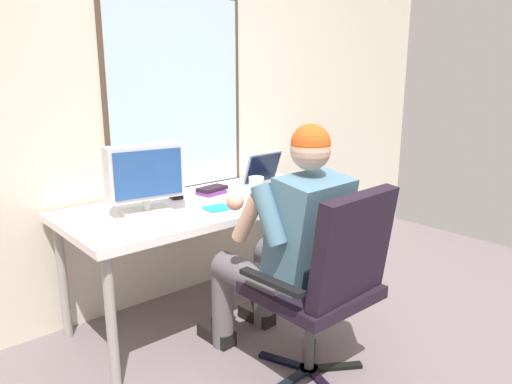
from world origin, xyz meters
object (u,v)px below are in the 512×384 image
Objects in this scene: office_chair at (330,275)px; cd_case at (217,208)px; person_seated at (287,241)px; crt_monitor at (145,174)px; wine_glass at (256,185)px; desk at (211,210)px; laptop at (271,178)px; desk_speaker at (176,184)px; book_stack at (212,190)px.

cd_case is (-0.09, 0.76, 0.18)m from office_chair.
person_seated is 0.84m from crt_monitor.
person_seated is 0.51m from wine_glass.
laptop reaches higher than desk.
laptop reaches higher than wine_glass.
laptop reaches higher than desk_speaker.
desk_speaker reaches higher than book_stack.
office_chair is 4.78× the size of book_stack.
book_stack is (-0.08, 0.35, -0.09)m from wine_glass.
office_chair is 6.34× the size of wine_glass.
crt_monitor is at bearing -178.74° from laptop.
crt_monitor is 2.74× the size of cd_case.
desk_speaker is at bearing 97.59° from office_chair.
desk_speaker is at bearing 30.68° from crt_monitor.
book_stack is (0.10, 0.13, 0.08)m from desk.
laptop is (0.52, 0.02, 0.12)m from desk.
cd_case is at bearing -113.98° from desk.
laptop is at bearing 1.26° from crt_monitor.
crt_monitor reaches higher than desk_speaker.
crt_monitor is at bearing 159.83° from wine_glass.
book_stack is at bearing 85.31° from office_chair.
person_seated is at bearing -89.86° from desk.
crt_monitor is at bearing 122.65° from person_seated.
book_stack is (0.10, 0.79, 0.10)m from person_seated.
wine_glass is 0.85× the size of desk_speaker.
cd_case is (-0.60, -0.20, -0.05)m from laptop.
desk_speaker is at bearing 98.77° from cd_case.
crt_monitor is 0.96m from laptop.
crt_monitor is (-0.43, 0.66, 0.30)m from person_seated.
wine_glass is at bearing 68.34° from person_seated.
cd_case is (-0.08, -0.18, 0.07)m from desk.
person_seated is (-0.01, 0.28, 0.10)m from office_chair.
laptop reaches higher than book_stack.
office_chair is 1.11m from laptop.
laptop is (0.50, 0.96, 0.24)m from office_chair.
office_chair is at bearing -89.08° from desk.
desk is at bearing 66.02° from cd_case.
wine_glass is at bearing -77.83° from book_stack.
cd_case is at bearing 97.04° from office_chair.
crt_monitor reaches higher than laptop.
book_stack is 0.36m from cd_case.
crt_monitor is 1.28× the size of laptop.
office_chair is 1.15m from desk_speaker.
cd_case is at bearing 99.44° from person_seated.
cd_case is at bearing -161.38° from laptop.
office_chair is at bearing -102.75° from wine_glass.
desk is at bearing -127.99° from book_stack.
crt_monitor is (-0.44, 0.94, 0.39)m from office_chair.
cd_case is at bearing -27.65° from crt_monitor.
person_seated is at bearing 92.79° from office_chair.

